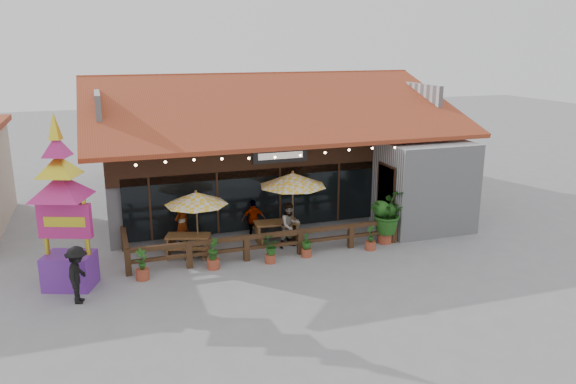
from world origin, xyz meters
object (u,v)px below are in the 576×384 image
object	(u,v)px
umbrella_left	(196,199)
picnic_table_left	(188,242)
thai_sign_tower	(61,191)
tropical_plant	(386,214)
umbrella_right	(293,180)
picnic_table_right	(276,228)
pedestrian	(78,275)

from	to	relation	value
umbrella_left	picnic_table_left	bearing A→B (deg)	165.38
umbrella_left	thai_sign_tower	bearing A→B (deg)	-160.82
tropical_plant	picnic_table_left	bearing A→B (deg)	171.09
umbrella_right	picnic_table_left	xyz separation A→B (m)	(-4.06, -0.27, -1.90)
tropical_plant	thai_sign_tower	bearing A→B (deg)	-177.83
umbrella_right	thai_sign_tower	size ratio (longest dim) A/B	0.50
umbrella_right	tropical_plant	distance (m)	3.74
picnic_table_right	tropical_plant	world-z (taller)	tropical_plant
umbrella_left	pedestrian	xyz separation A→B (m)	(-3.97, -2.72, -1.23)
picnic_table_left	thai_sign_tower	distance (m)	4.96
umbrella_left	thai_sign_tower	xyz separation A→B (m)	(-4.26, -1.48, 1.01)
picnic_table_left	thai_sign_tower	size ratio (longest dim) A/B	0.32
picnic_table_left	tropical_plant	xyz separation A→B (m)	(7.29, -1.14, 0.65)
tropical_plant	umbrella_left	bearing A→B (deg)	171.37
picnic_table_left	tropical_plant	bearing A→B (deg)	-8.91
thai_sign_tower	pedestrian	bearing A→B (deg)	-77.18
umbrella_right	umbrella_left	bearing A→B (deg)	-174.56
picnic_table_left	picnic_table_right	xyz separation A→B (m)	(3.42, 0.30, 0.04)
picnic_table_right	thai_sign_tower	xyz separation A→B (m)	(-7.33, -1.87, 2.57)
picnic_table_left	tropical_plant	distance (m)	7.41
thai_sign_tower	tropical_plant	xyz separation A→B (m)	(11.21, 0.42, -1.95)
thai_sign_tower	picnic_table_right	bearing A→B (deg)	14.31
picnic_table_right	thai_sign_tower	size ratio (longest dim) A/B	0.30
umbrella_left	picnic_table_left	size ratio (longest dim) A/B	1.44
umbrella_left	thai_sign_tower	size ratio (longest dim) A/B	0.47
pedestrian	tropical_plant	bearing A→B (deg)	-69.08
umbrella_right	tropical_plant	bearing A→B (deg)	-23.59
umbrella_right	picnic_table_right	size ratio (longest dim) A/B	1.65
thai_sign_tower	umbrella_right	bearing A→B (deg)	12.95
umbrella_left	picnic_table_right	xyz separation A→B (m)	(3.08, 0.39, -1.56)
umbrella_left	thai_sign_tower	distance (m)	4.62
picnic_table_right	tropical_plant	xyz separation A→B (m)	(3.88, -1.45, 0.62)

